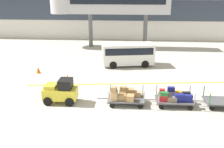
# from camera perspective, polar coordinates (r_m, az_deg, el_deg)

# --- Properties ---
(ground_plane) EXTENTS (120.00, 120.00, 0.00)m
(ground_plane) POSITION_cam_1_polar(r_m,az_deg,el_deg) (13.74, -1.86, -11.90)
(ground_plane) COLOR #B2ADA0
(apron_lead_line) EXTENTS (16.63, 2.33, 0.01)m
(apron_lead_line) POSITION_cam_1_polar(r_m,az_deg,el_deg) (19.88, 5.78, -2.12)
(apron_lead_line) COLOR yellow
(apron_lead_line) RESTS_ON ground_plane
(terminal_building) EXTENTS (63.41, 2.51, 7.54)m
(terminal_building) POSITION_cam_1_polar(r_m,az_deg,el_deg) (37.93, 2.63, 13.56)
(terminal_building) COLOR silver
(terminal_building) RESTS_ON ground_plane
(jet_bridge) EXTENTS (14.46, 3.00, 6.70)m
(jet_bridge) POSITION_cam_1_polar(r_m,az_deg,el_deg) (32.02, -1.72, 15.49)
(jet_bridge) COLOR #B7B7BC
(jet_bridge) RESTS_ON ground_plane
(baggage_tug) EXTENTS (2.12, 1.26, 1.58)m
(baggage_tug) POSITION_cam_1_polar(r_m,az_deg,el_deg) (16.61, -11.32, -3.83)
(baggage_tug) COLOR gold
(baggage_tug) RESTS_ON ground_plane
(baggage_cart_lead) EXTENTS (3.01, 1.45, 1.26)m
(baggage_cart_lead) POSITION_cam_1_polar(r_m,az_deg,el_deg) (16.18, 2.81, -4.82)
(baggage_cart_lead) COLOR #4C4C4F
(baggage_cart_lead) RESTS_ON ground_plane
(baggage_cart_middle) EXTENTS (3.01, 1.45, 1.12)m
(baggage_cart_middle) POSITION_cam_1_polar(r_m,az_deg,el_deg) (16.43, 13.74, -5.07)
(baggage_cart_middle) COLOR #4C4C4F
(baggage_cart_middle) RESTS_ON ground_plane
(baggage_cart_tail) EXTENTS (3.01, 1.45, 1.10)m
(baggage_cart_tail) POSITION_cam_1_polar(r_m,az_deg,el_deg) (17.30, 23.56, -5.62)
(baggage_cart_tail) COLOR #4C4C4F
(baggage_cart_tail) RESTS_ON ground_plane
(shuttle_van) EXTENTS (5.07, 2.75, 2.10)m
(shuttle_van) POSITION_cam_1_polar(r_m,az_deg,el_deg) (24.25, 3.54, 4.74)
(shuttle_van) COLOR white
(shuttle_van) RESTS_ON ground_plane
(safety_cone_near) EXTENTS (0.36, 0.36, 0.55)m
(safety_cone_near) POSITION_cam_1_polar(r_m,az_deg,el_deg) (23.09, -16.10, 0.87)
(safety_cone_near) COLOR #EA590F
(safety_cone_near) RESTS_ON ground_plane
(safety_cone_far) EXTENTS (0.36, 0.36, 0.55)m
(safety_cone_far) POSITION_cam_1_polar(r_m,az_deg,el_deg) (20.53, -9.87, -0.83)
(safety_cone_far) COLOR orange
(safety_cone_far) RESTS_ON ground_plane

